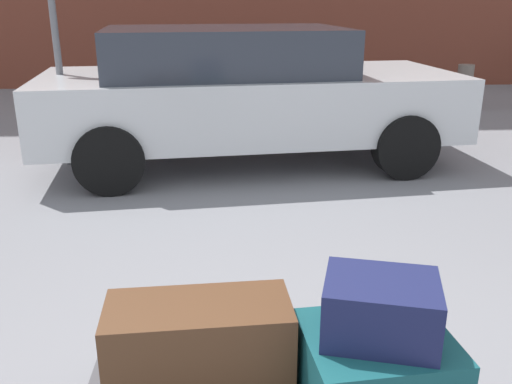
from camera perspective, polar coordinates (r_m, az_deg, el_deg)
The scene contains 7 objects.
suitcase_teal_stacked_top at distance 2.08m, azimuth 12.18°, elevation -17.28°, with size 0.50×0.44×0.27m, color #144C51.
duffel_bag_brown_front_left at distance 2.12m, azimuth -5.85°, elevation -15.22°, with size 0.67×0.31×0.32m, color #51331E.
duffel_bag_navy_topmost_pile at distance 1.95m, azimuth 12.68°, elevation -11.63°, with size 0.38×0.30×0.21m, color #191E47.
parked_car at distance 5.96m, azimuth -1.27°, elevation 10.24°, with size 4.47×2.29×1.42m.
bollard_kerb_near at distance 9.18m, azimuth 12.68°, elevation 10.42°, with size 0.25×0.25×0.71m, color #72665B.
bollard_kerb_mid at distance 9.64m, azimuth 20.60°, elevation 10.07°, with size 0.25×0.25×0.71m, color #72665B.
no_parking_sign at distance 6.12m, azimuth -19.97°, elevation 15.20°, with size 0.49×0.11×2.21m.
Camera 1 is at (-0.17, -1.67, 1.70)m, focal length 38.90 mm.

